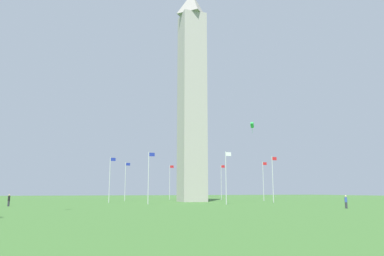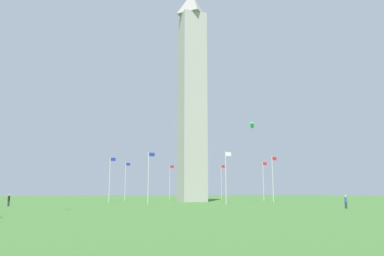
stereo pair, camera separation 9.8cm
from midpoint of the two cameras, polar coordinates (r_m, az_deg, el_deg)
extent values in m
plane|color=#3D6B2D|center=(79.77, -0.04, -11.42)|extent=(260.00, 260.00, 0.00)
cube|color=#A8A399|center=(81.99, -0.03, 3.64)|extent=(5.33, 5.33, 42.63)
pyramid|color=gray|center=(90.75, -0.03, 18.68)|extent=(5.33, 5.33, 5.81)
cylinder|color=silver|center=(87.17, 11.02, -8.14)|extent=(0.14, 0.14, 9.04)
cube|color=red|center=(87.65, 11.24, -5.47)|extent=(1.00, 0.03, 0.64)
cylinder|color=silver|center=(95.88, 4.55, -8.42)|extent=(0.14, 0.14, 9.04)
cube|color=red|center=(96.29, 4.82, -6.00)|extent=(1.00, 0.03, 0.64)
cylinder|color=silver|center=(96.49, -3.53, -8.44)|extent=(0.14, 0.14, 9.04)
cube|color=red|center=(96.82, -3.19, -6.04)|extent=(1.00, 0.03, 0.64)
cylinder|color=silver|center=(88.77, -10.40, -8.18)|extent=(0.14, 0.14, 9.04)
cube|color=#1E2D99|center=(89.06, -9.97, -5.58)|extent=(1.00, 0.03, 0.64)
cylinder|color=silver|center=(75.78, -12.77, -7.85)|extent=(0.14, 0.14, 9.04)
cube|color=#1E2D99|center=(76.08, -12.24, -4.80)|extent=(1.00, 0.03, 0.64)
cylinder|color=silver|center=(64.41, -6.86, -7.71)|extent=(0.14, 0.14, 9.04)
cube|color=#1E2D99|center=(64.81, -6.31, -4.13)|extent=(1.00, 0.03, 0.64)
cylinder|color=silver|center=(63.50, 5.27, -7.71)|extent=(0.14, 0.14, 9.04)
cube|color=white|center=(64.01, 5.66, -4.07)|extent=(1.00, 0.03, 0.64)
cylinder|color=silver|center=(73.90, 12.44, -7.82)|extent=(0.14, 0.14, 9.04)
cube|color=red|center=(74.43, 12.68, -4.68)|extent=(1.00, 0.03, 0.64)
cylinder|color=#2D2D38|center=(61.89, -26.73, -10.48)|extent=(0.29, 0.29, 0.80)
cylinder|color=black|center=(61.87, -26.68, -9.78)|extent=(0.32, 0.32, 0.72)
sphere|color=tan|center=(61.86, -26.64, -9.34)|extent=(0.24, 0.24, 0.24)
cylinder|color=#2D2D38|center=(52.63, 22.87, -11.05)|extent=(0.29, 0.29, 0.80)
cylinder|color=#3851B2|center=(52.61, 22.81, -10.27)|extent=(0.32, 0.32, 0.63)
sphere|color=beige|center=(52.60, 22.78, -9.80)|extent=(0.24, 0.24, 0.24)
cube|color=green|center=(70.78, 9.32, 0.46)|extent=(1.07, 1.14, 1.11)
cylinder|color=#208035|center=(70.63, 9.34, -0.24)|extent=(0.04, 0.04, 1.30)
camera|label=1|loc=(0.05, -90.03, 0.01)|focal=34.21mm
camera|label=2|loc=(0.05, 89.97, -0.01)|focal=34.21mm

